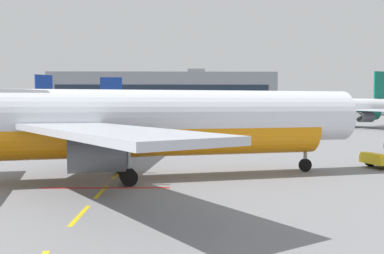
# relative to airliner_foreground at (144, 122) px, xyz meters

# --- Properties ---
(ground) EXTENTS (400.00, 400.00, 0.00)m
(ground) POSITION_rel_airliner_foreground_xyz_m (19.86, 14.27, -3.95)
(ground) COLOR slate
(apron_paint_markings) EXTENTS (8.00, 98.91, 0.01)m
(apron_paint_markings) POSITION_rel_airliner_foreground_xyz_m (-2.14, 13.74, -3.95)
(apron_paint_markings) COLOR yellow
(apron_paint_markings) RESTS_ON ground
(airliner_foreground) EXTENTS (34.53, 33.71, 12.20)m
(airliner_foreground) POSITION_rel_airliner_foreground_xyz_m (0.00, 0.00, 0.00)
(airliner_foreground) COLOR silver
(airliner_foreground) RESTS_ON ground
(airliner_mid_left) EXTENTS (26.25, 28.49, 11.39)m
(airliner_mid_left) POSITION_rel_airliner_foreground_xyz_m (-18.58, 75.51, -0.26)
(airliner_mid_left) COLOR white
(airliner_mid_left) RESTS_ON ground
(airliner_far_center) EXTENTS (34.99, 33.49, 12.63)m
(airliner_far_center) POSITION_rel_airliner_foreground_xyz_m (35.69, 66.88, 0.14)
(airliner_far_center) COLOR white
(airliner_far_center) RESTS_ON ground
(airliner_far_right) EXTENTS (26.59, 26.35, 9.32)m
(airliner_far_right) POSITION_rel_airliner_foreground_xyz_m (1.92, 39.89, -0.93)
(airliner_far_right) COLOR silver
(airliner_far_right) RESTS_ON ground
(terminal_satellite) EXTENTS (76.20, 20.86, 17.42)m
(terminal_satellite) POSITION_rel_airliner_foreground_xyz_m (-3.78, 128.66, 3.98)
(terminal_satellite) COLOR gray
(terminal_satellite) RESTS_ON ground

